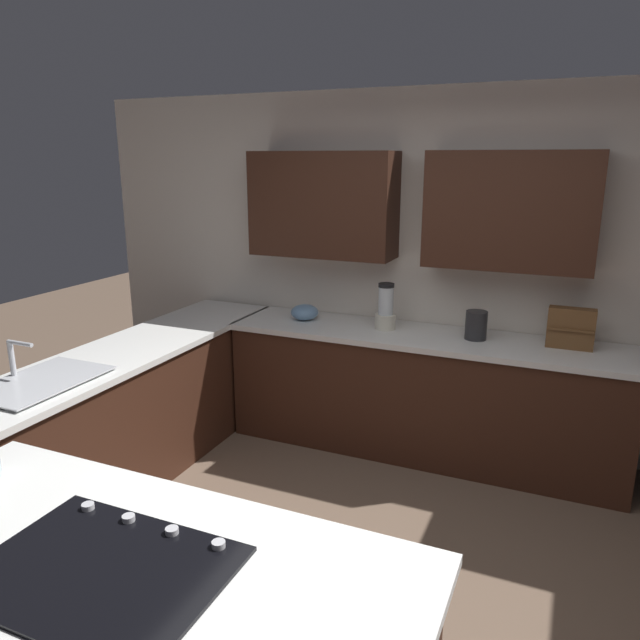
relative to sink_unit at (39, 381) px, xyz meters
The scene contains 13 objects.
ground_plane 2.05m from the sink_unit, behind, with size 14.00×14.00×0.00m, color brown.
wall_back 2.79m from the sink_unit, 129.77° to the right, with size 6.00×0.44×2.60m.
lower_cabinets_back 2.53m from the sink_unit, 134.04° to the right, with size 2.80×0.60×0.86m, color #381E14.
countertop_back 2.49m from the sink_unit, 134.04° to the right, with size 2.84×0.64×0.04m, color silver.
lower_cabinets_side 0.79m from the sink_unit, 90.79° to the right, with size 0.60×2.90×0.86m, color #381E14.
countertop_side 0.62m from the sink_unit, 90.79° to the right, with size 0.64×2.94×0.04m, color silver.
island_top 1.81m from the sink_unit, 143.16° to the left, with size 1.97×1.04×0.04m, color silver.
sink_unit is the anchor object (origin of this frame).
cooktop 1.80m from the sink_unit, 143.31° to the left, with size 0.76×0.56×0.03m.
blender 2.32m from the sink_unit, 128.06° to the right, with size 0.15×0.15×0.34m.
mixing_bowl 1.98m from the sink_unit, 113.11° to the right, with size 0.21×0.21×0.12m, color #668CB2.
spice_rack 3.27m from the sink_unit, 145.12° to the right, with size 0.29×0.11×0.27m.
kettle 2.77m from the sink_unit, 138.72° to the right, with size 0.15×0.15×0.20m, color #262628.
Camera 1 is at (-0.84, 2.30, 2.11)m, focal length 33.62 mm.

